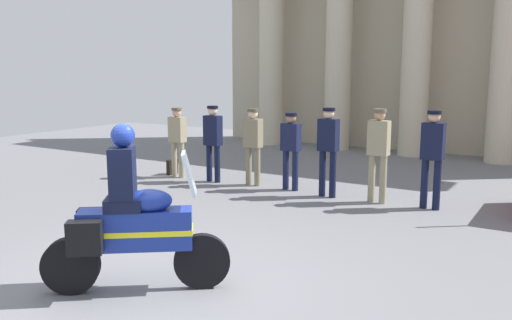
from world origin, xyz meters
TOP-DOWN VIEW (x-y plane):
  - ground_plane at (0.00, 0.00)m, footprint 28.74×28.74m
  - colonnade_backdrop at (-0.08, 11.90)m, footprint 13.76×1.65m
  - officer_in_row_0 at (-3.83, 5.28)m, footprint 0.38×0.24m
  - officer_in_row_1 at (-2.81, 5.27)m, footprint 0.38×0.24m
  - officer_in_row_2 at (-1.87, 5.42)m, footprint 0.38×0.24m
  - officer_in_row_3 at (-0.96, 5.43)m, footprint 0.38×0.24m
  - officer_in_row_4 at (-0.05, 5.27)m, footprint 0.38×0.24m
  - officer_in_row_5 at (0.94, 5.32)m, footprint 0.38×0.24m
  - officer_in_row_6 at (1.90, 5.37)m, footprint 0.38×0.24m
  - motorcycle_with_rider at (-0.07, -0.08)m, footprint 1.74×1.36m
  - briefcase_on_ground at (-4.16, 5.46)m, footprint 0.10×0.32m

SIDE VIEW (x-z plane):
  - ground_plane at x=0.00m, z-range 0.00..0.00m
  - briefcase_on_ground at x=-4.16m, z-range 0.00..0.36m
  - motorcycle_with_rider at x=-0.07m, z-range -0.16..1.74m
  - officer_in_row_3 at x=-0.96m, z-range 0.14..1.75m
  - officer_in_row_0 at x=-3.83m, z-range 0.15..1.76m
  - officer_in_row_2 at x=-1.87m, z-range 0.15..1.81m
  - officer_in_row_1 at x=-2.81m, z-range 0.15..1.84m
  - officer_in_row_4 at x=-0.05m, z-range 0.16..1.91m
  - officer_in_row_5 at x=0.94m, z-range 0.16..1.93m
  - officer_in_row_6 at x=1.90m, z-range 0.16..1.93m
  - colonnade_backdrop at x=-0.08m, z-range 0.13..7.32m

